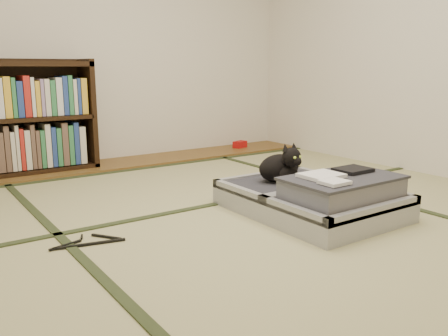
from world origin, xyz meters
TOP-DOWN VIEW (x-y plane):
  - floor at (0.00, 0.00)m, footprint 4.50×4.50m
  - wood_strip at (0.00, 2.00)m, footprint 4.00×0.50m
  - red_item at (1.43, 2.03)m, footprint 0.17×0.13m
  - tatami_borders at (0.00, 0.49)m, footprint 4.00×4.50m
  - suitcase at (0.40, -0.12)m, footprint 0.76×1.01m
  - cat at (0.38, 0.17)m, footprint 0.34×0.34m
  - cable_coil at (0.56, 0.20)m, footprint 0.11×0.11m
  - hanger at (-0.91, 0.18)m, footprint 0.37×0.20m

SIDE VIEW (x-z plane):
  - floor at x=0.00m, z-range 0.00..0.00m
  - tatami_borders at x=0.00m, z-range 0.00..0.01m
  - hanger at x=-0.91m, z-range 0.00..0.01m
  - wood_strip at x=0.00m, z-range 0.00..0.02m
  - red_item at x=1.43m, z-range 0.02..0.09m
  - suitcase at x=0.40m, z-range -0.04..0.26m
  - cable_coil at x=0.56m, z-range 0.14..0.17m
  - cat at x=0.38m, z-range 0.11..0.38m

